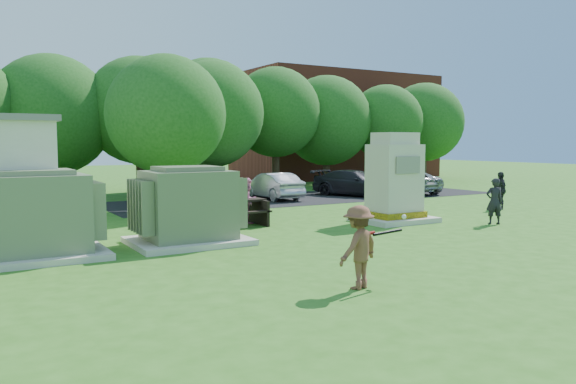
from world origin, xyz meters
TOP-DOWN VIEW (x-y plane):
  - ground at (0.00, 0.00)m, footprint 120.00×120.00m
  - brick_building at (18.00, 27.00)m, footprint 15.00×8.00m
  - parking_strip at (7.00, 13.50)m, footprint 20.00×6.00m
  - transformer_left at (-6.50, 4.50)m, footprint 3.00×2.40m
  - transformer_right at (-2.80, 4.50)m, footprint 3.00×2.40m
  - generator_cabinet at (4.75, 4.91)m, footprint 2.49×2.04m
  - picnic_table at (-0.39, 6.79)m, footprint 2.02×1.52m
  - batter at (-1.76, -1.51)m, footprint 1.13×0.85m
  - person_by_generator at (7.19, 2.76)m, footprint 0.66×0.58m
  - person_at_picnic at (0.16, 6.84)m, footprint 0.87×0.76m
  - person_walking_right at (10.89, 5.47)m, footprint 0.75×0.96m
  - car_white at (2.09, 13.38)m, footprint 2.71×4.12m
  - car_silver_a at (4.96, 13.80)m, footprint 1.37×3.87m
  - car_dark at (9.36, 13.08)m, footprint 3.48×4.89m
  - car_silver_b at (12.28, 13.05)m, footprint 2.38×4.76m
  - batting_equipment at (-1.12, -1.55)m, footprint 1.13×0.41m
  - tree_row at (1.75, 18.50)m, footprint 41.30×13.30m

SIDE VIEW (x-z plane):
  - ground at x=0.00m, z-range 0.00..0.00m
  - parking_strip at x=7.00m, z-range 0.00..0.01m
  - picnic_table at x=-0.39m, z-range 0.11..0.97m
  - car_silver_a at x=4.96m, z-range 0.00..1.27m
  - car_silver_b at x=12.28m, z-range 0.00..1.29m
  - car_white at x=2.09m, z-range 0.00..1.30m
  - car_dark at x=9.36m, z-range 0.00..1.32m
  - person_walking_right at x=10.89m, z-range 0.00..1.53m
  - person_by_generator at x=7.19m, z-range 0.00..1.53m
  - person_at_picnic at x=0.16m, z-range 0.00..1.54m
  - batter at x=-1.76m, z-range 0.00..1.55m
  - transformer_left at x=-6.50m, z-range -0.07..2.00m
  - transformer_right at x=-2.80m, z-range -0.07..2.00m
  - batting_equipment at x=-1.12m, z-range 0.90..1.20m
  - generator_cabinet at x=4.75m, z-range -0.19..2.85m
  - brick_building at x=18.00m, z-range 0.00..8.00m
  - tree_row at x=1.75m, z-range 0.50..7.80m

